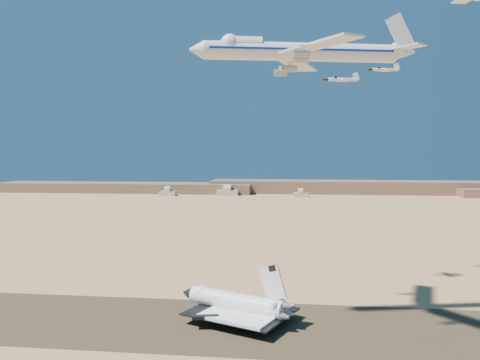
# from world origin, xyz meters

# --- Properties ---
(ground) EXTENTS (1200.00, 1200.00, 0.00)m
(ground) POSITION_xyz_m (0.00, 0.00, 0.00)
(ground) COLOR tan
(ground) RESTS_ON ground
(runway) EXTENTS (600.00, 50.00, 0.06)m
(runway) POSITION_xyz_m (0.00, 0.00, 0.03)
(runway) COLOR #493824
(runway) RESTS_ON ground
(ridgeline) EXTENTS (960.00, 90.00, 18.00)m
(ridgeline) POSITION_xyz_m (65.32, 527.31, 7.63)
(ridgeline) COLOR #806447
(ridgeline) RESTS_ON ground
(hangars) EXTENTS (200.50, 29.50, 30.00)m
(hangars) POSITION_xyz_m (-64.00, 478.43, 4.83)
(hangars) COLOR #A5A192
(hangars) RESTS_ON ground
(shuttle) EXTENTS (43.68, 36.84, 21.26)m
(shuttle) POSITION_xyz_m (12.52, 4.78, 5.71)
(shuttle) COLOR white
(shuttle) RESTS_ON runway
(carrier_747) EXTENTS (74.58, 56.34, 18.53)m
(carrier_747) POSITION_xyz_m (32.18, 1.53, 90.00)
(carrier_747) COLOR silver
(crew_a) EXTENTS (0.53, 0.74, 1.88)m
(crew_a) POSITION_xyz_m (19.36, -2.81, 1.00)
(crew_a) COLOR orange
(crew_a) RESTS_ON runway
(crew_b) EXTENTS (0.90, 1.05, 1.88)m
(crew_b) POSITION_xyz_m (20.73, -2.18, 1.00)
(crew_b) COLOR orange
(crew_b) RESTS_ON runway
(crew_c) EXTENTS (1.21, 1.11, 1.87)m
(crew_c) POSITION_xyz_m (21.27, -0.97, 0.99)
(crew_c) COLOR orange
(crew_c) RESTS_ON runway
(chase_jet_d) EXTENTS (16.14, 9.07, 4.05)m
(chase_jet_d) POSITION_xyz_m (52.07, 50.64, 88.48)
(chase_jet_d) COLOR silver
(chase_jet_e) EXTENTS (15.22, 8.47, 3.81)m
(chase_jet_e) POSITION_xyz_m (72.75, 68.97, 95.45)
(chase_jet_e) COLOR silver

